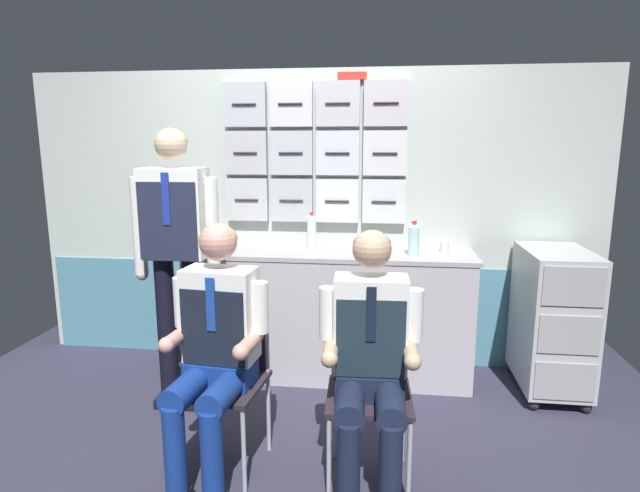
% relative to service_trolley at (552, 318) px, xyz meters
% --- Properties ---
extents(ground, '(4.80, 4.80, 0.04)m').
position_rel_service_trolley_xyz_m(ground, '(-1.65, -0.99, -0.53)').
color(ground, '#2C2B3D').
extents(galley_bulkhead, '(4.20, 0.14, 2.15)m').
position_rel_service_trolley_xyz_m(galley_bulkhead, '(-1.64, 0.38, 0.57)').
color(galley_bulkhead, '#B2BDB6').
rests_on(galley_bulkhead, ground).
extents(galley_counter, '(1.99, 0.53, 0.90)m').
position_rel_service_trolley_xyz_m(galley_counter, '(-1.48, 0.10, -0.06)').
color(galley_counter, '#AFA8AD').
rests_on(galley_counter, ground).
extents(service_trolley, '(0.40, 0.65, 0.96)m').
position_rel_service_trolley_xyz_m(service_trolley, '(0.00, 0.00, 0.00)').
color(service_trolley, black).
rests_on(service_trolley, ground).
extents(folding_chair_left, '(0.44, 0.44, 0.86)m').
position_rel_service_trolley_xyz_m(folding_chair_left, '(-1.88, -0.97, 0.02)').
color(folding_chair_left, '#A8AAAF').
rests_on(folding_chair_left, ground).
extents(crew_member_left, '(0.49, 0.62, 1.26)m').
position_rel_service_trolley_xyz_m(crew_member_left, '(-1.90, -1.13, 0.18)').
color(crew_member_left, black).
rests_on(crew_member_left, ground).
extents(folding_chair_right, '(0.42, 0.42, 0.86)m').
position_rel_service_trolley_xyz_m(folding_chair_right, '(-1.16, -1.00, 0.02)').
color(folding_chair_right, '#A8AAAF').
rests_on(folding_chair_right, ground).
extents(crew_member_right, '(0.48, 0.60, 1.25)m').
position_rel_service_trolley_xyz_m(crew_member_right, '(-1.15, -1.16, 0.17)').
color(crew_member_right, black).
rests_on(crew_member_right, ground).
extents(crew_member_standing, '(0.54, 0.27, 1.72)m').
position_rel_service_trolley_xyz_m(crew_member_standing, '(-2.36, -0.42, 0.52)').
color(crew_member_standing, black).
rests_on(crew_member_standing, ground).
extents(water_bottle_short, '(0.07, 0.07, 0.23)m').
position_rel_service_trolley_xyz_m(water_bottle_short, '(-0.91, 0.03, 0.50)').
color(water_bottle_short, '#ADD9D9').
rests_on(water_bottle_short, galley_counter).
extents(water_bottle_tall, '(0.07, 0.07, 0.25)m').
position_rel_service_trolley_xyz_m(water_bottle_tall, '(-1.62, 0.21, 0.51)').
color(water_bottle_tall, silver).
rests_on(water_bottle_tall, galley_counter).
extents(paper_cup_blue, '(0.06, 0.06, 0.07)m').
position_rel_service_trolley_xyz_m(paper_cup_blue, '(-0.69, 0.16, 0.43)').
color(paper_cup_blue, silver).
rests_on(paper_cup_blue, galley_counter).
extents(coffee_cup_white, '(0.08, 0.08, 0.08)m').
position_rel_service_trolley_xyz_m(coffee_cup_white, '(-1.21, 0.20, 0.43)').
color(coffee_cup_white, tan).
rests_on(coffee_cup_white, galley_counter).
extents(coffee_cup_spare, '(0.06, 0.06, 0.06)m').
position_rel_service_trolley_xyz_m(coffee_cup_spare, '(-0.89, 0.21, 0.42)').
color(coffee_cup_spare, silver).
rests_on(coffee_cup_spare, galley_counter).
extents(snack_banana, '(0.17, 0.10, 0.04)m').
position_rel_service_trolley_xyz_m(snack_banana, '(-2.28, 0.19, 0.41)').
color(snack_banana, yellow).
rests_on(snack_banana, galley_counter).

